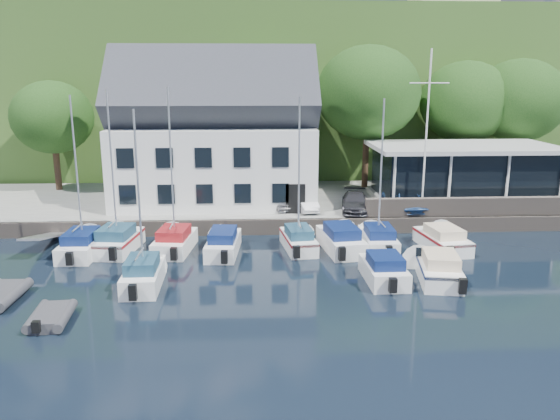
# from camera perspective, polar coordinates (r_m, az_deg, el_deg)

# --- Properties ---
(ground) EXTENTS (180.00, 180.00, 0.00)m
(ground) POSITION_cam_1_polar(r_m,az_deg,el_deg) (25.20, 7.24, -9.49)
(ground) COLOR black
(ground) RESTS_ON ground
(quay) EXTENTS (60.00, 13.00, 1.00)m
(quay) POSITION_cam_1_polar(r_m,az_deg,el_deg) (41.58, 3.15, 0.68)
(quay) COLOR gray
(quay) RESTS_ON ground
(quay_face) EXTENTS (60.00, 0.30, 1.00)m
(quay_face) POSITION_cam_1_polar(r_m,az_deg,el_deg) (35.32, 4.22, -1.71)
(quay_face) COLOR #645850
(quay_face) RESTS_ON ground
(hillside) EXTENTS (160.00, 75.00, 16.00)m
(hillside) POSITION_cam_1_polar(r_m,az_deg,el_deg) (84.91, 0.08, 12.49)
(hillside) COLOR #385A21
(hillside) RESTS_ON ground
(field_patch) EXTENTS (50.00, 30.00, 0.30)m
(field_patch) POSITION_cam_1_polar(r_m,az_deg,el_deg) (93.79, 4.95, 17.55)
(field_patch) COLOR #556733
(field_patch) RESTS_ON hillside
(harbor_building) EXTENTS (14.40, 8.20, 8.70)m
(harbor_building) POSITION_cam_1_polar(r_m,az_deg,el_deg) (39.64, -6.81, 7.08)
(harbor_building) COLOR white
(harbor_building) RESTS_ON quay
(club_pavilion) EXTENTS (13.20, 7.20, 4.10)m
(club_pavilion) POSITION_cam_1_polar(r_m,az_deg,el_deg) (42.23, 18.46, 3.72)
(club_pavilion) COLOR black
(club_pavilion) RESTS_ON quay
(seawall) EXTENTS (18.00, 0.50, 1.20)m
(seawall) POSITION_cam_1_polar(r_m,az_deg,el_deg) (38.74, 22.08, 0.37)
(seawall) COLOR #645850
(seawall) RESTS_ON quay
(gangway) EXTENTS (1.20, 6.00, 1.40)m
(gangway) POSITION_cam_1_polar(r_m,az_deg,el_deg) (35.47, -22.92, -3.56)
(gangway) COLOR silver
(gangway) RESTS_ON ground
(car_silver) EXTENTS (2.46, 3.73, 1.18)m
(car_silver) POSITION_cam_1_polar(r_m,az_deg,el_deg) (37.73, -0.20, 1.04)
(car_silver) COLOR #A09FA4
(car_silver) RESTS_ON quay
(car_white) EXTENTS (1.44, 3.41, 1.09)m
(car_white) POSITION_cam_1_polar(r_m,az_deg,el_deg) (37.26, 2.83, 0.80)
(car_white) COLOR silver
(car_white) RESTS_ON quay
(car_dgrey) EXTENTS (2.41, 4.51, 1.24)m
(car_dgrey) POSITION_cam_1_polar(r_m,az_deg,el_deg) (37.39, 7.84, 0.85)
(car_dgrey) COLOR #2D2D32
(car_dgrey) RESTS_ON quay
(car_blue) EXTENTS (2.04, 4.23, 1.40)m
(car_blue) POSITION_cam_1_polar(r_m,az_deg,el_deg) (38.39, 13.05, 1.07)
(car_blue) COLOR #2A4B80
(car_blue) RESTS_ON quay
(flagpole) EXTENTS (2.55, 0.20, 10.63)m
(flagpole) POSITION_cam_1_polar(r_m,az_deg,el_deg) (37.08, 15.05, 7.75)
(flagpole) COLOR white
(flagpole) RESTS_ON quay
(tree_0) EXTENTS (6.32, 6.32, 8.64)m
(tree_0) POSITION_cam_1_polar(r_m,az_deg,el_deg) (47.07, -22.53, 7.15)
(tree_0) COLOR #143710
(tree_0) RESTS_ON quay
(tree_2) EXTENTS (8.24, 8.24, 11.26)m
(tree_2) POSITION_cam_1_polar(r_m,az_deg,el_deg) (45.00, -2.39, 9.59)
(tree_2) COLOR #143710
(tree_2) RESTS_ON quay
(tree_3) EXTENTS (8.34, 8.34, 11.40)m
(tree_3) POSITION_cam_1_polar(r_m,az_deg,el_deg) (45.15, 9.08, 9.53)
(tree_3) COLOR #143710
(tree_3) RESTS_ON quay
(tree_4) EXTENTS (7.47, 7.47, 10.21)m
(tree_4) POSITION_cam_1_polar(r_m,az_deg,el_deg) (48.88, 18.65, 8.61)
(tree_4) COLOR #143710
(tree_4) RESTS_ON quay
(tree_5) EXTENTS (7.60, 7.60, 10.38)m
(tree_5) POSITION_cam_1_polar(r_m,az_deg,el_deg) (50.25, 23.50, 8.41)
(tree_5) COLOR #143710
(tree_5) RESTS_ON quay
(boat_r1_0) EXTENTS (2.10, 6.49, 8.79)m
(boat_r1_0) POSITION_cam_1_polar(r_m,az_deg,el_deg) (32.37, -20.43, 3.11)
(boat_r1_0) COLOR white
(boat_r1_0) RESTS_ON ground
(boat_r1_1) EXTENTS (2.88, 6.11, 9.30)m
(boat_r1_1) POSITION_cam_1_polar(r_m,az_deg,el_deg) (32.21, -17.11, 3.77)
(boat_r1_1) COLOR white
(boat_r1_1) RESTS_ON ground
(boat_r1_2) EXTENTS (2.68, 6.07, 8.86)m
(boat_r1_2) POSITION_cam_1_polar(r_m,az_deg,el_deg) (31.48, -11.24, 3.49)
(boat_r1_2) COLOR white
(boat_r1_2) RESTS_ON ground
(boat_r1_3) EXTENTS (2.29, 6.35, 1.46)m
(boat_r1_3) POSITION_cam_1_polar(r_m,az_deg,el_deg) (31.53, -5.95, -3.22)
(boat_r1_3) COLOR white
(boat_r1_3) RESTS_ON ground
(boat_r1_4) EXTENTS (2.44, 5.82, 8.59)m
(boat_r1_4) POSITION_cam_1_polar(r_m,az_deg,el_deg) (31.23, 2.00, 3.42)
(boat_r1_4) COLOR white
(boat_r1_4) RESTS_ON ground
(boat_r1_5) EXTENTS (2.91, 6.71, 1.56)m
(boat_r1_5) POSITION_cam_1_polar(r_m,az_deg,el_deg) (32.07, 6.38, -2.84)
(boat_r1_5) COLOR white
(boat_r1_5) RESTS_ON ground
(boat_r1_6) EXTENTS (2.14, 6.16, 8.51)m
(boat_r1_6) POSITION_cam_1_polar(r_m,az_deg,el_deg) (31.99, 10.49, 3.37)
(boat_r1_6) COLOR white
(boat_r1_6) RESTS_ON ground
(boat_r1_7) EXTENTS (2.89, 6.20, 1.41)m
(boat_r1_7) POSITION_cam_1_polar(r_m,az_deg,el_deg) (33.50, 16.60, -2.75)
(boat_r1_7) COLOR white
(boat_r1_7) RESTS_ON ground
(boat_r2_1) EXTENTS (1.98, 5.80, 9.17)m
(boat_r2_1) POSITION_cam_1_polar(r_m,az_deg,el_deg) (26.30, -14.56, 1.66)
(boat_r2_1) COLOR white
(boat_r2_1) RESTS_ON ground
(boat_r2_3) EXTENTS (2.09, 5.22, 1.42)m
(boat_r2_3) POSITION_cam_1_polar(r_m,az_deg,el_deg) (27.68, 10.80, -5.88)
(boat_r2_3) COLOR white
(boat_r2_3) RESTS_ON ground
(boat_r2_4) EXTENTS (3.00, 6.21, 1.48)m
(boat_r2_4) POSITION_cam_1_polar(r_m,az_deg,el_deg) (28.38, 16.23, -5.64)
(boat_r2_4) COLOR white
(boat_r2_4) RESTS_ON ground
(dinghy_1) EXTENTS (1.87, 2.89, 0.65)m
(dinghy_1) POSITION_cam_1_polar(r_m,az_deg,el_deg) (24.84, -22.82, -10.06)
(dinghy_1) COLOR #37373C
(dinghy_1) RESTS_ON ground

